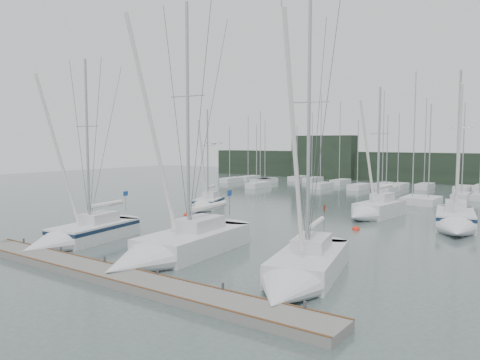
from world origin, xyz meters
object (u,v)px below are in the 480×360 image
(sailboat_near_center, at_px, (169,250))
(sailboat_mid_a, at_px, (206,204))
(sailboat_near_right, at_px, (299,274))
(buoy_b, at_px, (356,230))
(sailboat_near_left, at_px, (76,236))
(buoy_a, at_px, (226,227))
(sailboat_mid_d, at_px, (456,222))
(sailboat_mid_c, at_px, (372,211))
(buoy_c, at_px, (186,215))

(sailboat_near_center, relative_size, sailboat_mid_a, 1.51)
(sailboat_near_right, relative_size, buoy_b, 24.66)
(sailboat_near_left, distance_m, buoy_a, 11.73)
(sailboat_near_left, xyz_separation_m, sailboat_mid_d, (19.38, 20.18, 0.07))
(buoy_a, bearing_deg, sailboat_near_left, -111.03)
(sailboat_mid_d, bearing_deg, sailboat_mid_c, 153.26)
(sailboat_near_left, height_order, sailboat_mid_c, sailboat_near_left)
(sailboat_mid_a, distance_m, sailboat_mid_d, 22.91)
(sailboat_near_left, height_order, buoy_a, sailboat_near_left)
(sailboat_mid_c, distance_m, buoy_c, 16.88)
(buoy_b, bearing_deg, sailboat_near_center, -108.53)
(sailboat_mid_c, bearing_deg, buoy_c, -143.35)
(sailboat_mid_c, relative_size, buoy_a, 25.18)
(sailboat_near_center, bearing_deg, sailboat_mid_a, 117.97)
(sailboat_mid_a, xyz_separation_m, buoy_b, (16.40, -1.45, -0.54))
(sailboat_mid_a, relative_size, sailboat_mid_c, 0.86)
(buoy_c, bearing_deg, sailboat_mid_c, 30.42)
(sailboat_near_center, relative_size, sailboat_near_right, 1.09)
(sailboat_mid_c, height_order, buoy_a, sailboat_mid_c)
(sailboat_near_right, xyz_separation_m, sailboat_mid_d, (3.11, 19.32, 0.09))
(buoy_a, relative_size, buoy_b, 0.83)
(sailboat_mid_c, height_order, buoy_c, sailboat_mid_c)
(buoy_a, xyz_separation_m, buoy_c, (-6.67, 2.61, 0.00))
(sailboat_near_left, relative_size, sailboat_mid_c, 1.06)
(sailboat_mid_c, distance_m, buoy_b, 6.23)
(sailboat_near_left, bearing_deg, sailboat_near_right, -6.87)
(sailboat_mid_d, relative_size, buoy_b, 22.00)
(sailboat_near_left, xyz_separation_m, sailboat_near_right, (16.27, 0.86, -0.02))
(sailboat_mid_d, bearing_deg, sailboat_near_center, -132.56)
(sailboat_near_right, relative_size, sailboat_mid_a, 1.38)
(sailboat_mid_a, bearing_deg, sailboat_near_right, -62.88)
(sailboat_near_left, bearing_deg, sailboat_mid_c, 51.43)
(sailboat_mid_a, xyz_separation_m, buoy_c, (0.90, -3.87, -0.54))
(sailboat_mid_d, height_order, buoy_a, sailboat_mid_d)
(buoy_b, bearing_deg, sailboat_mid_d, 33.69)
(sailboat_near_center, bearing_deg, sailboat_near_right, -4.48)
(sailboat_near_right, height_order, buoy_c, sailboat_near_right)
(sailboat_near_center, relative_size, buoy_a, 32.71)
(sailboat_near_center, bearing_deg, buoy_a, 103.85)
(sailboat_near_left, xyz_separation_m, buoy_a, (4.20, 10.93, -0.57))
(buoy_c, bearing_deg, sailboat_mid_d, 16.91)
(sailboat_mid_c, bearing_deg, sailboat_mid_a, -156.95)
(sailboat_near_right, height_order, sailboat_mid_a, sailboat_near_right)
(sailboat_mid_a, bearing_deg, buoy_a, -63.31)
(sailboat_near_left, bearing_deg, sailboat_mid_a, 91.05)
(buoy_a, bearing_deg, sailboat_mid_c, 54.75)
(buoy_b, relative_size, buoy_c, 1.14)
(buoy_b, distance_m, buoy_c, 15.69)
(sailboat_near_left, distance_m, buoy_c, 13.77)
(sailboat_mid_d, bearing_deg, sailboat_mid_a, 174.80)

